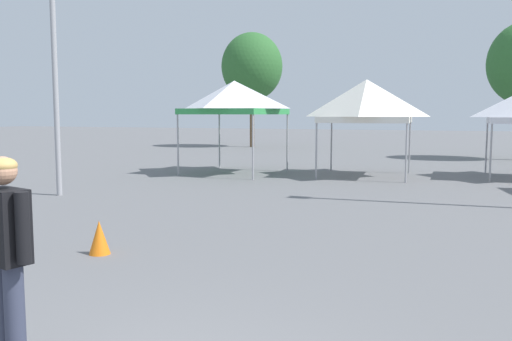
% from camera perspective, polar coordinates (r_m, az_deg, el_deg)
% --- Properties ---
extents(canopy_tent_far_right, '(3.24, 3.24, 3.28)m').
position_cam_1_polar(canopy_tent_far_right, '(19.30, -2.30, 7.66)').
color(canopy_tent_far_right, '#9E9EA3').
rests_on(canopy_tent_far_right, ground).
extents(canopy_tent_far_left, '(3.13, 3.13, 3.27)m').
position_cam_1_polar(canopy_tent_far_left, '(18.72, 11.53, 7.17)').
color(canopy_tent_far_left, '#9E9EA3').
rests_on(canopy_tent_far_left, ground).
extents(person_foreground, '(0.63, 0.35, 1.78)m').
position_cam_1_polar(person_foreground, '(4.83, -24.83, -7.49)').
color(person_foreground, '#33384C').
rests_on(person_foreground, ground).
extents(light_pole_opposite_side, '(0.36, 0.36, 8.22)m').
position_cam_1_polar(light_pole_opposite_side, '(15.11, -20.61, 15.35)').
color(light_pole_opposite_side, '#9E9EA3').
rests_on(light_pole_opposite_side, ground).
extents(tree_behind_tents_right, '(3.86, 3.86, 7.22)m').
position_cam_1_polar(tree_behind_tents_right, '(34.86, -0.43, 10.86)').
color(tree_behind_tents_right, brown).
rests_on(tree_behind_tents_right, ground).
extents(traffic_cone_lot_center, '(0.32, 0.32, 0.51)m').
position_cam_1_polar(traffic_cone_lot_center, '(8.57, -16.16, -6.77)').
color(traffic_cone_lot_center, orange).
rests_on(traffic_cone_lot_center, ground).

